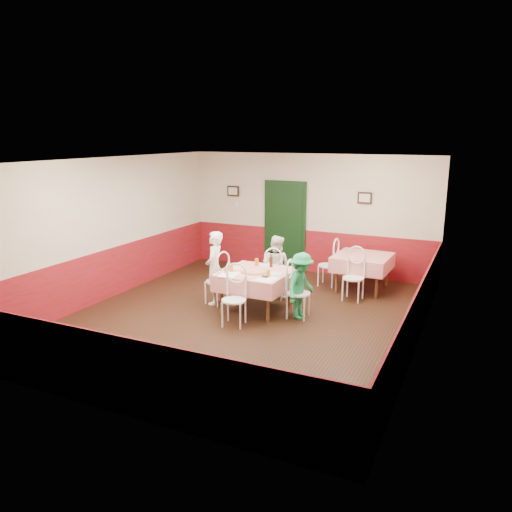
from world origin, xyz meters
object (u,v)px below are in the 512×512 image
at_px(chair_second_a, 328,265).
at_px(pizza, 255,271).
at_px(second_table, 362,273).
at_px(chair_right, 298,294).
at_px(diner_right, 301,286).
at_px(chair_left, 217,281).
at_px(glass_a, 231,268).
at_px(glass_c, 257,262).
at_px(glass_b, 268,273).
at_px(wallet, 265,277).
at_px(diner_left, 214,268).
at_px(main_table, 256,291).
at_px(beer_bottle, 271,261).
at_px(chair_second_b, 353,278).
at_px(chair_far, 275,276).
at_px(chair_near, 234,300).
at_px(diner_far, 276,266).

distance_m(chair_second_a, pizza, 2.30).
bearing_deg(second_table, chair_second_a, 180.00).
relative_size(chair_right, diner_right, 0.75).
relative_size(chair_left, chair_second_a, 1.00).
bearing_deg(glass_a, glass_c, 67.37).
bearing_deg(glass_b, wallet, -131.87).
bearing_deg(diner_right, diner_left, 95.79).
height_order(chair_right, glass_b, chair_right).
bearing_deg(chair_second_a, second_table, 92.42).
xyz_separation_m(second_table, chair_second_a, (-0.75, 0.00, 0.08)).
bearing_deg(diner_right, main_table, 95.79).
relative_size(second_table, chair_second_a, 1.24).
xyz_separation_m(chair_second_a, beer_bottle, (-0.62, -1.69, 0.42)).
relative_size(pizza, diner_right, 0.40).
distance_m(second_table, wallet, 2.70).
xyz_separation_m(chair_second_b, beer_bottle, (-1.37, -0.94, 0.42)).
height_order(chair_far, pizza, chair_far).
height_order(beer_bottle, diner_right, diner_right).
bearing_deg(beer_bottle, chair_far, 102.98).
distance_m(chair_right, chair_second_a, 2.13).
bearing_deg(wallet, chair_left, 166.33).
height_order(glass_a, glass_b, glass_a).
height_order(chair_far, diner_left, diner_left).
distance_m(main_table, glass_a, 0.65).
distance_m(chair_left, chair_second_b, 2.70).
bearing_deg(chair_left, second_table, 145.07).
bearing_deg(chair_near, glass_c, 86.14).
xyz_separation_m(second_table, chair_far, (-1.48, -1.25, 0.08)).
height_order(chair_far, chair_second_b, same).
relative_size(chair_second_b, beer_bottle, 4.02).
xyz_separation_m(main_table, chair_left, (-0.85, 0.03, 0.08)).
relative_size(chair_near, wallet, 8.18).
height_order(pizza, diner_left, diner_left).
bearing_deg(chair_near, chair_right, 33.05).
bearing_deg(glass_b, diner_left, 167.69).
bearing_deg(second_table, chair_second_b, -90.00).
relative_size(wallet, diner_far, 0.09).
bearing_deg(diner_left, second_table, 117.53).
bearing_deg(chair_far, main_table, 76.89).
bearing_deg(chair_near, beer_bottle, 72.83).
distance_m(main_table, glass_c, 0.61).
bearing_deg(chair_second_b, chair_far, -158.90).
distance_m(chair_near, wallet, 0.73).
height_order(glass_b, wallet, glass_b).
bearing_deg(wallet, chair_second_a, 81.40).
xyz_separation_m(chair_second_b, glass_b, (-1.14, -1.60, 0.37)).
relative_size(main_table, glass_a, 8.48).
distance_m(pizza, diner_far, 0.96).
xyz_separation_m(second_table, diner_left, (-2.40, -2.07, 0.34)).
bearing_deg(chair_second_b, glass_a, -138.37).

